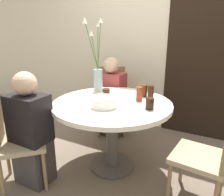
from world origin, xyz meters
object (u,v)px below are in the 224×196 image
object	(u,v)px
drink_glass_2	(150,104)
person_guest	(31,133)
side_plate	(77,100)
drink_glass_0	(139,94)
chair_near_front	(11,136)
drink_glass_4	(151,92)
chair_left_flank	(111,96)
person_boy	(111,100)
birthday_cake	(104,102)
chair_right_flank	(212,150)
drink_glass_3	(144,91)
flower_vase	(97,68)
drink_glass_1	(106,94)

from	to	relation	value
drink_glass_2	person_guest	xyz separation A→B (m)	(-0.91, -0.51, -0.27)
side_plate	drink_glass_0	distance (m)	0.61
chair_near_front	person_guest	distance (m)	0.16
person_guest	drink_glass_4	bearing A→B (deg)	45.72
chair_left_flank	person_boy	xyz separation A→B (m)	(0.08, -0.14, -0.00)
birthday_cake	drink_glass_2	world-z (taller)	birthday_cake
chair_near_front	drink_glass_2	size ratio (longest dim) A/B	8.78
chair_right_flank	drink_glass_3	xyz separation A→B (m)	(-0.71, 0.40, 0.28)
side_plate	person_boy	world-z (taller)	person_boy
chair_left_flank	drink_glass_4	size ratio (longest dim) A/B	6.89
drink_glass_3	person_boy	bearing A→B (deg)	148.47
flower_vase	person_guest	xyz separation A→B (m)	(-0.19, -0.82, -0.47)
drink_glass_3	person_boy	size ratio (longest dim) A/B	0.12
person_boy	person_guest	world-z (taller)	same
drink_glass_2	drink_glass_3	world-z (taller)	drink_glass_3
drink_glass_4	person_guest	bearing A→B (deg)	-134.28
birthday_cake	chair_right_flank	bearing A→B (deg)	3.89
side_plate	birthday_cake	bearing A→B (deg)	-4.50
chair_near_front	chair_right_flank	world-z (taller)	same
birthday_cake	drink_glass_1	bearing A→B (deg)	115.60
drink_glass_0	drink_glass_1	world-z (taller)	drink_glass_0
chair_near_front	drink_glass_0	size ratio (longest dim) A/B	6.47
drink_glass_3	drink_glass_4	world-z (taller)	drink_glass_4
side_plate	drink_glass_1	bearing A→B (deg)	40.15
person_boy	person_guest	bearing A→B (deg)	-97.99
chair_right_flank	drink_glass_0	distance (m)	0.79
chair_near_front	chair_left_flank	bearing A→B (deg)	-53.12
drink_glass_0	drink_glass_3	bearing A→B (deg)	94.05
birthday_cake	flower_vase	size ratio (longest dim) A/B	0.30
chair_near_front	birthday_cake	size ratio (longest dim) A/B	3.72
drink_glass_2	person_boy	xyz separation A→B (m)	(-0.74, 0.68, -0.27)
side_plate	drink_glass_2	distance (m)	0.71
drink_glass_1	person_guest	size ratio (longest dim) A/B	0.10
chair_right_flank	side_plate	world-z (taller)	chair_right_flank
chair_left_flank	drink_glass_1	distance (m)	0.85
chair_right_flank	flower_vase	xyz separation A→B (m)	(-1.25, 0.37, 0.47)
chair_near_front	drink_glass_0	xyz separation A→B (m)	(0.85, 0.81, 0.29)
chair_right_flank	birthday_cake	size ratio (longest dim) A/B	3.72
chair_right_flank	side_plate	distance (m)	1.25
drink_glass_2	birthday_cake	bearing A→B (deg)	-160.71
drink_glass_1	drink_glass_3	size ratio (longest dim) A/B	0.84
chair_left_flank	drink_glass_3	world-z (taller)	chair_left_flank
flower_vase	person_guest	distance (m)	0.96
chair_right_flank	drink_glass_3	bearing A→B (deg)	-113.97
drink_glass_0	person_guest	bearing A→B (deg)	-136.99
chair_left_flank	person_boy	world-z (taller)	person_boy
drink_glass_3	drink_glass_2	bearing A→B (deg)	-61.90
chair_right_flank	person_boy	bearing A→B (deg)	-114.84
drink_glass_1	drink_glass_4	distance (m)	0.45
chair_near_front	person_guest	size ratio (longest dim) A/B	0.85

